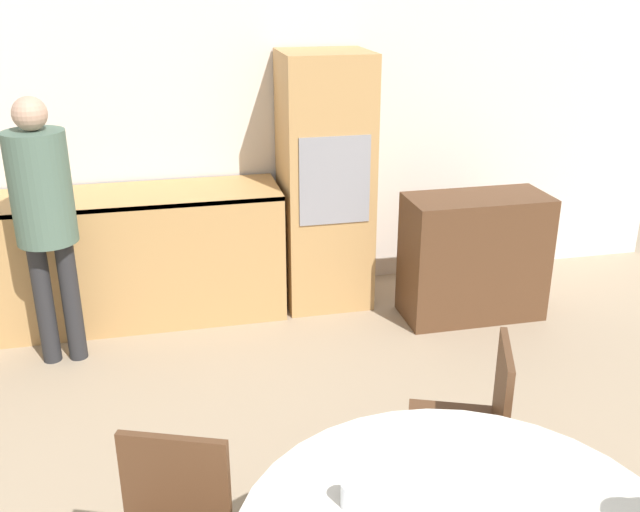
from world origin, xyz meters
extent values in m
cube|color=silver|center=(0.00, 5.10, 1.30)|extent=(6.74, 0.05, 2.60)
cube|color=tan|center=(-1.18, 4.75, 0.45)|extent=(2.67, 0.60, 0.91)
cube|color=black|center=(-1.18, 4.75, 0.89)|extent=(2.67, 0.60, 0.03)
cube|color=tan|center=(0.49, 4.76, 0.90)|extent=(0.61, 0.58, 1.80)
cube|color=gray|center=(0.49, 4.47, 0.99)|extent=(0.49, 0.01, 0.60)
cube|color=#51331E|center=(1.45, 4.26, 0.44)|extent=(0.97, 0.45, 0.88)
cube|color=#51331E|center=(-0.67, 2.02, 0.67)|extent=(0.36, 0.17, 0.40)
cylinder|color=#51331E|center=(0.42, 2.59, 0.22)|extent=(0.04, 0.04, 0.44)
cylinder|color=#51331E|center=(0.30, 2.29, 0.22)|extent=(0.04, 0.04, 0.44)
cylinder|color=#51331E|center=(0.72, 2.47, 0.22)|extent=(0.04, 0.04, 0.44)
cylinder|color=#51331E|center=(0.60, 2.18, 0.22)|extent=(0.04, 0.04, 0.44)
cube|color=#51331E|center=(0.51, 2.38, 0.45)|extent=(0.52, 0.52, 0.02)
cube|color=#51331E|center=(0.68, 2.31, 0.67)|extent=(0.17, 0.36, 0.40)
cylinder|color=#262628|center=(-1.40, 4.24, 0.40)|extent=(0.11, 0.11, 0.79)
cylinder|color=#262628|center=(-1.24, 4.24, 0.40)|extent=(0.11, 0.11, 0.79)
cylinder|color=#4C6656|center=(-1.32, 4.24, 1.13)|extent=(0.35, 0.35, 0.66)
sphere|color=tan|center=(-1.32, 4.24, 1.55)|extent=(0.19, 0.19, 0.19)
cylinder|color=silver|center=(-0.13, 1.73, 0.77)|extent=(0.08, 0.08, 0.08)
camera|label=1|loc=(-0.63, 0.01, 2.28)|focal=40.00mm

